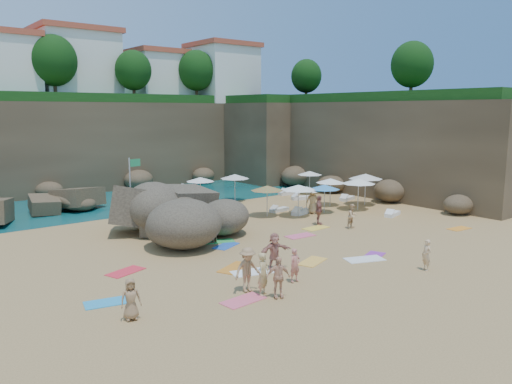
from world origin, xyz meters
TOP-DOWN VIEW (x-y plane):
  - ground at (0.00, 0.00)m, footprint 120.00×120.00m
  - seawater at (0.00, 30.00)m, footprint 120.00×120.00m
  - cliff_back at (2.00, 25.00)m, footprint 44.00×8.00m
  - cliff_right at (19.00, 8.00)m, footprint 8.00×30.00m
  - cliff_corner at (17.00, 20.00)m, footprint 10.00×12.00m
  - clifftop_buildings at (2.96, 25.79)m, footprint 28.48×9.48m
  - clifftop_trees at (4.78, 19.52)m, footprint 35.60×23.82m
  - rock_outcrop at (-2.61, 2.69)m, footprint 8.77×7.64m
  - flag_pole at (-4.31, 8.11)m, footprint 0.83×0.16m
  - parasol_0 at (-1.13, 7.10)m, footprint 2.51×2.51m
  - parasol_1 at (2.60, 10.78)m, footprint 2.23×2.23m
  - parasol_2 at (5.36, 9.98)m, footprint 2.34×2.34m
  - parasol_3 at (12.66, 8.83)m, footprint 2.14×2.14m
  - parasol_4 at (12.26, 2.32)m, footprint 2.60×2.60m
  - parasol_5 at (5.31, 2.46)m, footprint 2.36×2.36m
  - parasol_6 at (3.68, 3.87)m, footprint 2.29×2.29m
  - parasol_7 at (10.01, 3.88)m, footprint 2.25×2.25m
  - parasol_8 at (10.41, 1.46)m, footprint 2.47×2.47m
  - parasol_9 at (6.62, 2.99)m, footprint 2.03×2.03m
  - parasol_10 at (7.67, 2.26)m, footprint 2.17×2.17m
  - lounger_0 at (6.15, 2.96)m, footprint 1.94×1.00m
  - lounger_1 at (10.91, 9.63)m, footprint 1.91×0.84m
  - lounger_2 at (12.87, 4.65)m, footprint 1.83×1.02m
  - lounger_3 at (5.46, 4.64)m, footprint 1.64×0.69m
  - lounger_4 at (10.19, 7.12)m, footprint 1.94×1.23m
  - lounger_5 at (10.66, -1.46)m, footprint 1.76×1.00m
  - towel_0 at (-11.18, -4.47)m, footprint 1.91×1.25m
  - towel_1 at (-7.00, -7.54)m, footprint 1.82×1.02m
  - towel_2 at (-4.86, -4.08)m, footprint 2.09×1.62m
  - towel_3 at (-2.78, 0.35)m, footprint 1.94×1.47m
  - towel_4 at (-1.34, -5.62)m, footprint 1.91×1.39m
  - towel_5 at (-4.62, -5.06)m, footprint 2.09×1.42m
  - towel_6 at (1.77, -6.85)m, footprint 1.82×1.34m
  - towel_7 at (-9.11, -1.42)m, footprint 1.93×1.38m
  - towel_8 at (-2.98, -0.65)m, footprint 1.84×1.43m
  - towel_9 at (1.67, -1.59)m, footprint 1.82×1.00m
  - towel_10 at (10.69, -6.42)m, footprint 1.62×0.93m
  - towel_11 at (-1.95, 2.10)m, footprint 1.84×1.01m
  - towel_12 at (3.81, -0.75)m, footprint 1.78×0.95m
  - towel_13 at (0.94, -6.96)m, footprint 2.14×1.60m
  - person_stand_0 at (-5.99, -7.54)m, footprint 0.75×0.65m
  - person_stand_1 at (-3.22, 0.39)m, footprint 0.90×0.83m
  - person_stand_2 at (-3.08, 9.64)m, footprint 1.13×0.78m
  - person_stand_3 at (4.60, -0.22)m, footprint 1.11×1.14m
  - person_stand_4 at (6.80, 2.57)m, footprint 0.91×1.00m
  - person_stand_5 at (-1.32, 11.37)m, footprint 1.58×0.70m
  - person_stand_6 at (1.83, -9.80)m, footprint 0.50×0.62m
  - person_lie_0 at (-6.29, -6.88)m, footprint 1.33×1.91m
  - person_lie_1 at (-5.76, -8.15)m, footprint 1.55×1.89m
  - person_lie_2 at (-11.15, -6.51)m, footprint 1.02×1.59m
  - person_lie_3 at (-3.51, -5.31)m, footprint 1.82×1.92m
  - person_lie_4 at (-4.00, -7.23)m, footprint 0.53×1.45m
  - person_lie_5 at (5.54, -2.20)m, footprint 0.77×1.53m

SIDE VIEW (x-z plane):
  - ground at x=0.00m, z-range 0.00..0.00m
  - rock_outcrop at x=-2.61m, z-range -1.47..1.47m
  - seawater at x=0.00m, z-range 0.00..0.00m
  - towel_10 at x=10.69m, z-range 0.00..0.03m
  - towel_6 at x=1.77m, z-range 0.00..0.03m
  - towel_8 at x=-2.98m, z-range 0.00..0.03m
  - towel_4 at x=-1.34m, z-range 0.00..0.03m
  - towel_12 at x=3.81m, z-range 0.00..0.03m
  - towel_3 at x=-2.78m, z-range 0.00..0.03m
  - towel_7 at x=-9.11m, z-range 0.00..0.03m
  - towel_1 at x=-7.00m, z-range 0.00..0.03m
  - towel_0 at x=-11.18m, z-range 0.00..0.03m
  - towel_9 at x=1.67m, z-range 0.00..0.03m
  - towel_11 at x=-1.95m, z-range 0.00..0.03m
  - towel_2 at x=-4.86m, z-range 0.00..0.03m
  - towel_5 at x=-4.62m, z-range 0.00..0.03m
  - towel_13 at x=0.94m, z-range 0.00..0.03m
  - lounger_3 at x=5.46m, z-range 0.00..0.25m
  - lounger_5 at x=10.66m, z-range 0.00..0.26m
  - lounger_2 at x=12.87m, z-range 0.00..0.27m
  - lounger_4 at x=10.19m, z-range 0.00..0.29m
  - lounger_0 at x=6.15m, z-range 0.00..0.29m
  - lounger_1 at x=10.91m, z-range 0.00..0.29m
  - person_lie_4 at x=-4.00m, z-range 0.00..0.35m
  - person_lie_2 at x=-11.15m, z-range 0.00..0.39m
  - person_lie_1 at x=-5.76m, z-range 0.00..0.40m
  - person_lie_3 at x=-3.51m, z-range 0.00..0.45m
  - person_lie_0 at x=-6.29m, z-range 0.00..0.49m
  - person_lie_5 at x=5.54m, z-range 0.00..0.57m
  - person_stand_6 at x=1.83m, z-range 0.00..1.45m
  - person_stand_1 at x=-3.22m, z-range 0.00..1.51m
  - person_stand_2 at x=-3.08m, z-range 0.00..1.62m
  - person_stand_5 at x=-1.32m, z-range 0.00..1.64m
  - person_stand_0 at x=-5.99m, z-range 0.00..1.74m
  - person_stand_4 at x=6.80m, z-range 0.00..1.82m
  - person_stand_3 at x=4.60m, z-range 0.00..1.92m
  - parasol_9 at x=6.62m, z-range 0.80..2.72m
  - parasol_3 at x=12.66m, z-range 0.85..2.87m
  - parasol_10 at x=7.67m, z-range 0.86..2.91m
  - parasol_1 at x=2.60m, z-range 0.88..3.00m
  - parasol_7 at x=10.01m, z-range 0.89..3.02m
  - parasol_6 at x=3.68m, z-range 0.91..3.07m
  - parasol_2 at x=5.36m, z-range 0.92..3.13m
  - parasol_5 at x=5.31m, z-range 0.93..3.17m
  - parasol_8 at x=10.41m, z-range 0.98..3.31m
  - parasol_0 at x=-1.13m, z-range 0.99..3.37m
  - parasol_4 at x=12.26m, z-range 1.03..3.49m
  - flag_pole at x=-4.31m, z-range 0.59..4.83m
  - cliff_back at x=2.00m, z-range 0.00..8.00m
  - cliff_right at x=19.00m, z-range 0.00..8.00m
  - cliff_corner at x=17.00m, z-range 0.00..8.00m
  - clifftop_buildings at x=2.96m, z-range 7.74..14.74m
  - clifftop_trees at x=4.78m, z-range 9.06..13.46m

